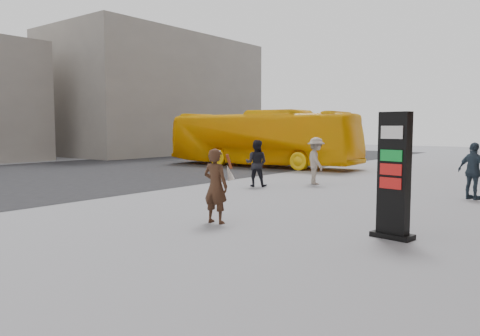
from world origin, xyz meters
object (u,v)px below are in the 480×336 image
Objects in this scene: woman at (216,185)px; pedestrian_c at (474,171)px; info_pylon at (394,176)px; pedestrian_a at (256,163)px; pedestrian_b at (316,161)px; bus at (261,139)px.

woman is 0.98× the size of pedestrian_c.
info_pylon is at bearing 111.40° from pedestrian_c.
pedestrian_a is 2.49m from pedestrian_b.
pedestrian_c is at bearing 171.59° from pedestrian_a.
info_pylon is at bearing 172.96° from pedestrian_b.
pedestrian_b is at bearing 18.48° from pedestrian_c.
info_pylon reaches higher than pedestrian_c.
woman is at bearing -156.66° from info_pylon.
woman is at bearing 97.39° from pedestrian_a.
woman is 8.71m from pedestrian_c.
pedestrian_b is at bearing -134.32° from bus.
pedestrian_b reaches higher than woman.
info_pylon is 0.22× the size of bus.
bus is at bearing -76.52° from pedestrian_a.
pedestrian_b is 1.04× the size of pedestrian_c.
pedestrian_c is at bearing -120.02° from bus.
info_pylon reaches higher than woman.
pedestrian_c is (0.14, 6.65, -0.39)m from info_pylon.
info_pylon reaches higher than pedestrian_a.
pedestrian_b is (1.46, 2.01, 0.04)m from pedestrian_a.
woman is at bearing -152.34° from bus.
pedestrian_a is at bearing 34.95° from pedestrian_c.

